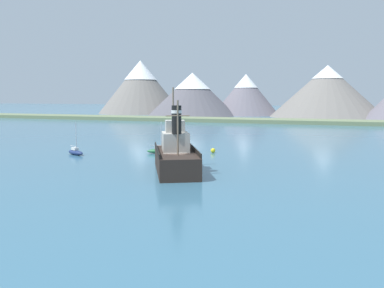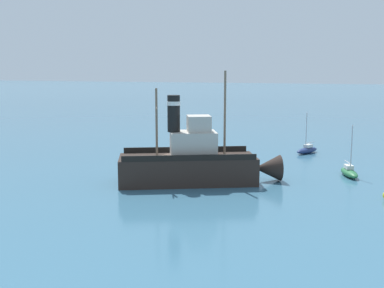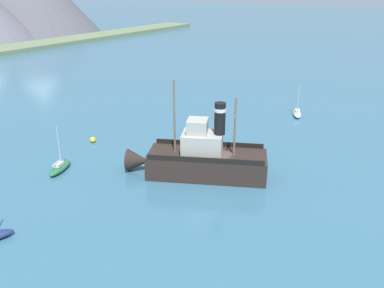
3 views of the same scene
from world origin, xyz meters
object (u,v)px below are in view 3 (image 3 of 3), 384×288
object	(u,v)px
old_tugboat	(201,159)
mooring_buoy	(93,140)
sailboat_white	(297,113)
sailboat_green	(60,168)

from	to	relation	value
old_tugboat	mooring_buoy	distance (m)	16.07
sailboat_white	sailboat_green	size ratio (longest dim) A/B	1.00
sailboat_white	mooring_buoy	world-z (taller)	sailboat_white
sailboat_white	mooring_buoy	xyz separation A→B (m)	(-24.27, 17.40, -0.07)
old_tugboat	sailboat_white	size ratio (longest dim) A/B	2.95
old_tugboat	mooring_buoy	bearing A→B (deg)	89.20
old_tugboat	mooring_buoy	xyz separation A→B (m)	(0.22, 16.00, -1.47)
old_tugboat	mooring_buoy	size ratio (longest dim) A/B	20.00
sailboat_white	mooring_buoy	bearing A→B (deg)	144.35
old_tugboat	sailboat_white	xyz separation A→B (m)	(24.49, -1.40, -1.40)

